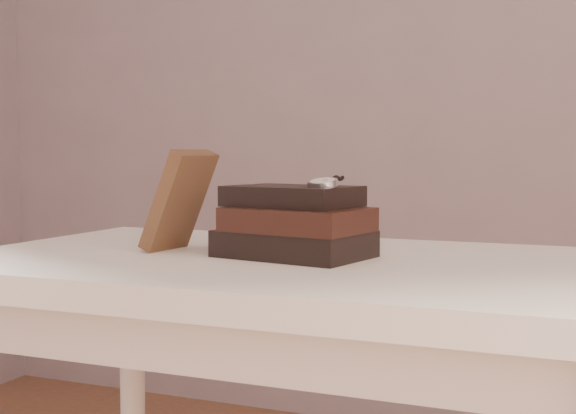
% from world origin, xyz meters
% --- Properties ---
extents(back_wall, '(3.50, 0.02, 2.70)m').
position_xyz_m(back_wall, '(0.00, 1.75, 1.35)').
color(back_wall, gray).
rests_on(back_wall, ground).
extents(table, '(1.00, 0.60, 0.75)m').
position_xyz_m(table, '(0.00, 0.35, 0.66)').
color(table, white).
rests_on(table, ground).
extents(book_stack, '(0.24, 0.19, 0.11)m').
position_xyz_m(book_stack, '(0.01, 0.35, 0.80)').
color(book_stack, black).
rests_on(book_stack, table).
extents(journal, '(0.10, 0.11, 0.16)m').
position_xyz_m(journal, '(-0.19, 0.35, 0.83)').
color(journal, '#3E2617').
rests_on(journal, table).
extents(pocket_watch, '(0.05, 0.15, 0.02)m').
position_xyz_m(pocket_watch, '(0.06, 0.34, 0.86)').
color(pocket_watch, silver).
rests_on(pocket_watch, book_stack).
extents(eyeglasses, '(0.11, 0.12, 0.04)m').
position_xyz_m(eyeglasses, '(-0.05, 0.44, 0.81)').
color(eyeglasses, silver).
rests_on(eyeglasses, book_stack).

